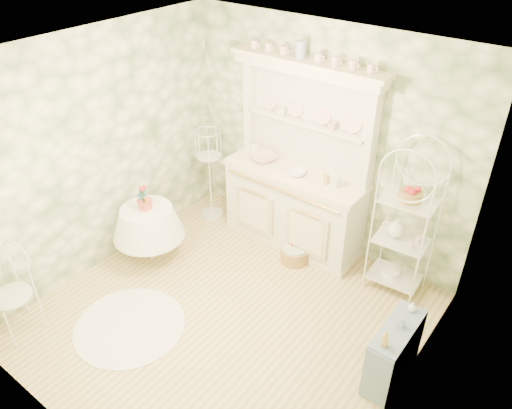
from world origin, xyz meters
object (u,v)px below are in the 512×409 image
Objects in this scene: birdcage_stand at (209,168)px; floor_basket at (295,252)px; round_table at (149,232)px; cafe_chair at (11,296)px; bakers_rack at (404,226)px; kitchen_dresser at (296,161)px; side_shelf at (393,353)px.

floor_basket is (1.46, -0.13, -0.61)m from birdcage_stand.
cafe_chair reaches higher than round_table.
cafe_chair is (-0.19, -1.61, 0.06)m from round_table.
birdcage_stand is at bearing 179.55° from bakers_rack.
side_shelf is (1.88, -1.17, -0.85)m from kitchen_dresser.
floor_basket is at bearing 47.32° from cafe_chair.
bakers_rack reaches higher than round_table.
kitchen_dresser is 3.30× the size of side_shelf.
cafe_chair is at bearing -93.01° from birdcage_stand.
bakers_rack is 4.33× the size of floor_basket.
side_shelf is 3.05m from round_table.
birdcage_stand is (-0.05, 1.14, 0.35)m from round_table.
cafe_chair is at bearing -96.79° from round_table.
kitchen_dresser is 1.29m from birdcage_stand.
bakers_rack is at bearing 35.52° from cafe_chair.
kitchen_dresser is 2.37m from side_shelf.
cafe_chair is at bearing -121.39° from floor_basket.
bakers_rack is 1.13× the size of birdcage_stand.
birdcage_stand is 3.82× the size of floor_basket.
kitchen_dresser is 3.31m from cafe_chair.
birdcage_stand is 1.58m from floor_basket.
cafe_chair reaches higher than side_shelf.
side_shelf is 3.69m from cafe_chair.
kitchen_dresser reaches higher than floor_basket.
floor_basket is (1.41, 1.01, -0.26)m from round_table.
kitchen_dresser reaches higher than side_shelf.
floor_basket is at bearing 155.78° from side_shelf.
birdcage_stand is at bearing 174.74° from floor_basket.
bakers_rack reaches higher than side_shelf.
bakers_rack is 2.60m from birdcage_stand.
cafe_chair is (-2.74, -2.92, -0.38)m from bakers_rack.
cafe_chair is 2.78m from birdcage_stand.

